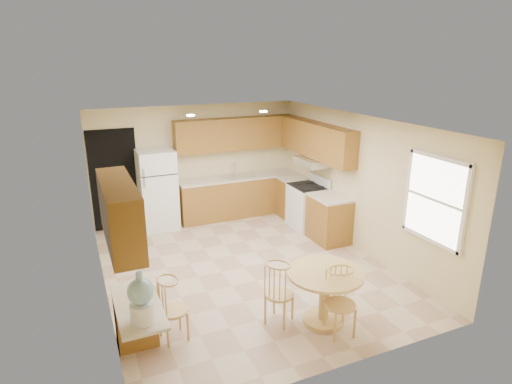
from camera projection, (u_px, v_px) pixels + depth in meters
name	position (u px, v px, depth m)	size (l,w,h in m)	color
floor	(244.00, 267.00, 7.36)	(5.50, 5.50, 0.00)	#C2A88C
ceiling	(243.00, 122.00, 6.60)	(4.50, 5.50, 0.02)	white
wall_back	(197.00, 162.00, 9.38)	(4.50, 0.02, 2.50)	beige
wall_front	(340.00, 273.00, 4.58)	(4.50, 0.02, 2.50)	beige
wall_left	(98.00, 218.00, 6.12)	(0.02, 5.50, 2.50)	beige
wall_right	(357.00, 183.00, 7.84)	(0.02, 5.50, 2.50)	beige
doorway	(115.00, 180.00, 8.76)	(0.90, 0.02, 2.10)	black
base_cab_back	(239.00, 196.00, 9.70)	(2.75, 0.60, 0.87)	olive
counter_back	(239.00, 177.00, 9.56)	(2.75, 0.63, 0.04)	beige
base_cab_right_a	(293.00, 198.00, 9.59)	(0.60, 0.59, 0.87)	olive
counter_right_a	(294.00, 179.00, 9.46)	(0.63, 0.59, 0.04)	beige
base_cab_right_b	(329.00, 220.00, 8.32)	(0.60, 0.80, 0.87)	olive
counter_right_b	(330.00, 197.00, 8.18)	(0.63, 0.80, 0.04)	beige
upper_cab_back	(236.00, 134.00, 9.39)	(2.75, 0.33, 0.70)	olive
upper_cab_right	(316.00, 140.00, 8.65)	(0.33, 2.42, 0.70)	olive
upper_cab_left	(120.00, 213.00, 4.60)	(0.33, 1.40, 0.70)	olive
sink	(238.00, 176.00, 9.55)	(0.78, 0.44, 0.01)	silver
range_hood	(312.00, 162.00, 8.73)	(0.50, 0.76, 0.14)	silver
desk_pedestal	(136.00, 317.00, 5.33)	(0.48, 0.42, 0.72)	olive
desk_top	(138.00, 305.00, 4.88)	(0.50, 1.20, 0.04)	beige
window	(435.00, 200.00, 6.14)	(0.06, 1.12, 1.30)	white
can_light_a	(191.00, 115.00, 7.46)	(0.14, 0.14, 0.02)	white
can_light_b	(263.00, 111.00, 8.00)	(0.14, 0.14, 0.02)	white
refrigerator	(158.00, 190.00, 8.84)	(0.74, 0.72, 1.67)	white
stove	(308.00, 206.00, 8.98)	(0.65, 0.76, 1.09)	white
dining_table	(325.00, 290.00, 5.70)	(1.02, 1.02, 0.76)	#D9B36C
chair_table_a	(282.00, 290.00, 5.62)	(0.39, 0.49, 0.88)	#D9B36C
chair_table_b	(345.00, 300.00, 5.37)	(0.40, 0.40, 0.90)	#D9B36C
chair_desk	(174.00, 306.00, 5.29)	(0.37, 0.48, 0.84)	#D9B36C
water_crock	(141.00, 300.00, 4.47)	(0.28, 0.28, 0.58)	white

